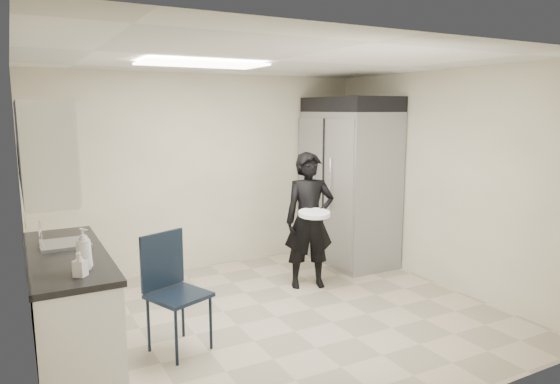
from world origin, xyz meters
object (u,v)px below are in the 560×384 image
commercial_fridge (349,188)px  folding_chair (179,296)px  man_tuxedo (309,221)px  lower_counter (70,305)px

commercial_fridge → folding_chair: (-2.93, -1.51, -0.54)m
man_tuxedo → commercial_fridge: bearing=50.5°
lower_counter → commercial_fridge: bearing=15.9°
commercial_fridge → man_tuxedo: size_ratio=1.28×
lower_counter → man_tuxedo: man_tuxedo is taller
commercial_fridge → man_tuxedo: bearing=-148.3°
folding_chair → lower_counter: bearing=130.9°
commercial_fridge → folding_chair: 3.34m
commercial_fridge → man_tuxedo: commercial_fridge is taller
lower_counter → commercial_fridge: (3.78, 1.07, 0.62)m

